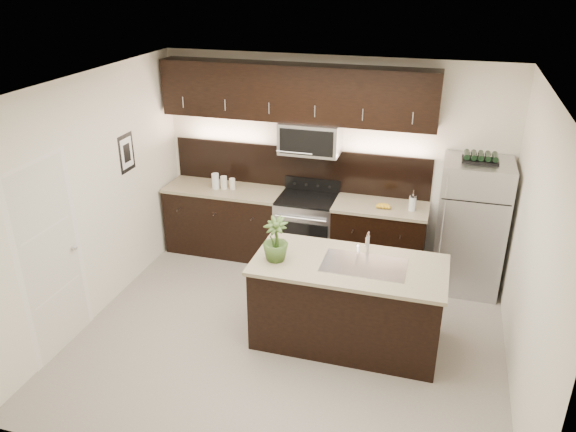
% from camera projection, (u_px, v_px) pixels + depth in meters
% --- Properties ---
extents(ground, '(4.50, 4.50, 0.00)m').
position_uv_depth(ground, '(289.00, 335.00, 6.13)').
color(ground, gray).
rests_on(ground, ground).
extents(room_walls, '(4.52, 4.02, 2.71)m').
position_uv_depth(room_walls, '(278.00, 192.00, 5.42)').
color(room_walls, silver).
rests_on(room_walls, ground).
extents(counter_run, '(3.51, 0.65, 0.94)m').
position_uv_depth(counter_run, '(292.00, 228.00, 7.53)').
color(counter_run, black).
rests_on(counter_run, ground).
extents(upper_fixtures, '(3.49, 0.40, 1.66)m').
position_uv_depth(upper_fixtures, '(298.00, 102.00, 6.96)').
color(upper_fixtures, black).
rests_on(upper_fixtures, counter_run).
extents(island, '(1.96, 0.96, 0.94)m').
position_uv_depth(island, '(347.00, 302.00, 5.87)').
color(island, black).
rests_on(island, ground).
extents(sink_faucet, '(0.84, 0.50, 0.28)m').
position_uv_depth(sink_faucet, '(364.00, 263.00, 5.64)').
color(sink_faucet, silver).
rests_on(sink_faucet, island).
extents(refrigerator, '(0.79, 0.71, 1.64)m').
position_uv_depth(refrigerator, '(470.00, 226.00, 6.75)').
color(refrigerator, '#B2B2B7').
rests_on(refrigerator, ground).
extents(wine_rack, '(0.41, 0.25, 0.10)m').
position_uv_depth(wine_rack, '(481.00, 158.00, 6.40)').
color(wine_rack, black).
rests_on(wine_rack, refrigerator).
extents(plant, '(0.32, 0.32, 0.47)m').
position_uv_depth(plant, '(275.00, 239.00, 5.65)').
color(plant, '#354F1F').
rests_on(plant, island).
extents(canisters, '(0.31, 0.13, 0.21)m').
position_uv_depth(canisters, '(222.00, 182.00, 7.51)').
color(canisters, silver).
rests_on(canisters, counter_run).
extents(french_press, '(0.09, 0.09, 0.26)m').
position_uv_depth(french_press, '(412.00, 203.00, 6.86)').
color(french_press, silver).
rests_on(french_press, counter_run).
extents(bananas, '(0.19, 0.15, 0.06)m').
position_uv_depth(bananas, '(379.00, 205.00, 6.96)').
color(bananas, gold).
rests_on(bananas, counter_run).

